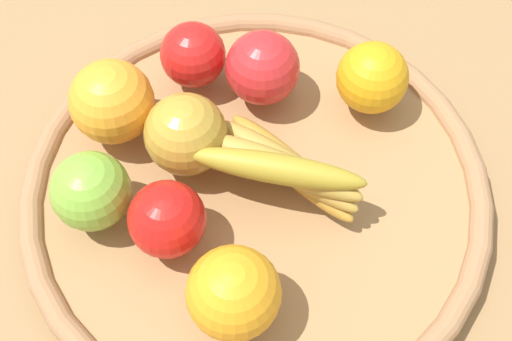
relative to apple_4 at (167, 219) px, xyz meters
name	(u,v)px	position (x,y,z in m)	size (l,w,h in m)	color
ground_plane	(256,200)	(-0.08, 0.05, -0.07)	(2.40, 2.40, 0.00)	#977147
basket	(256,191)	(-0.08, 0.05, -0.05)	(0.44, 0.44, 0.03)	#A4784C
apple_4	(167,219)	(0.00, 0.00, 0.00)	(0.07, 0.07, 0.07)	red
banana_bunch	(283,166)	(-0.08, 0.08, 0.00)	(0.10, 0.16, 0.06)	#B7852E
apple_0	(262,68)	(-0.18, 0.03, 0.00)	(0.07, 0.07, 0.07)	red
apple_3	(186,134)	(-0.08, -0.01, 0.00)	(0.08, 0.08, 0.08)	#BB8E30
orange_1	(112,102)	(-0.10, -0.09, 0.01)	(0.08, 0.08, 0.08)	orange
orange_0	(372,78)	(-0.20, 0.13, 0.00)	(0.07, 0.07, 0.07)	orange
orange_2	(234,293)	(0.05, 0.08, 0.00)	(0.08, 0.08, 0.08)	orange
apple_2	(91,191)	(-0.01, -0.07, 0.00)	(0.07, 0.07, 0.07)	#7EB339
apple_1	(193,55)	(-0.18, -0.04, 0.00)	(0.07, 0.07, 0.07)	red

